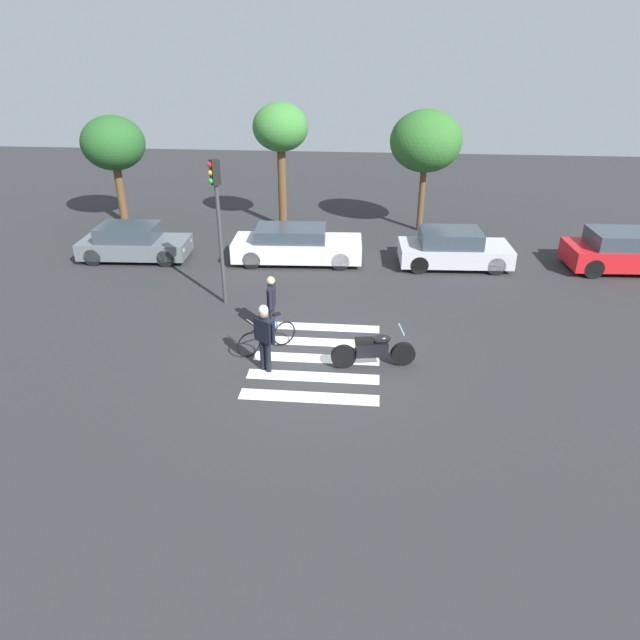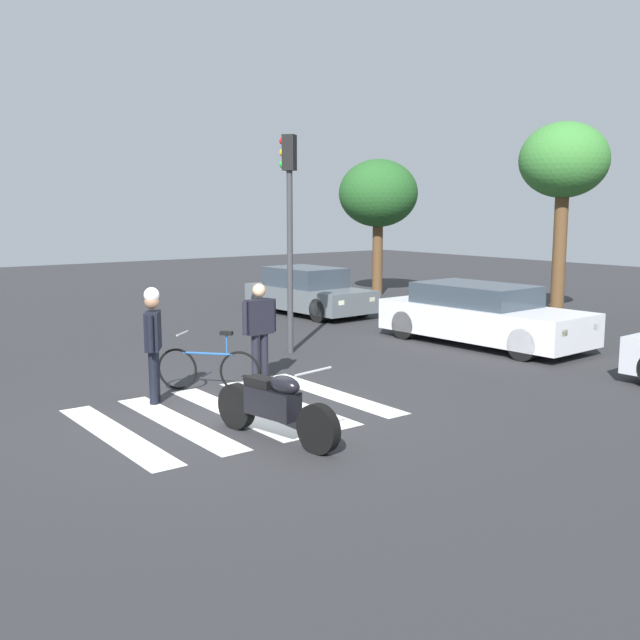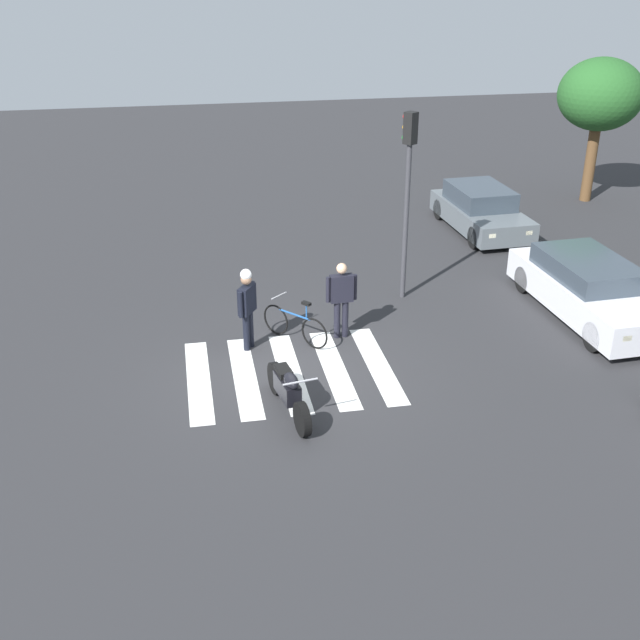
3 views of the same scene
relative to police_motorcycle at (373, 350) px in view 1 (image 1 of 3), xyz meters
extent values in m
plane|color=#2B2B2D|center=(-1.45, 0.24, -0.45)|extent=(60.00, 60.00, 0.00)
cylinder|color=black|center=(0.75, 0.13, -0.14)|extent=(0.64, 0.25, 0.62)
cylinder|color=black|center=(-0.74, -0.13, -0.14)|extent=(0.64, 0.25, 0.62)
cube|color=black|center=(-0.04, -0.01, 0.04)|extent=(0.84, 0.42, 0.36)
ellipsoid|color=black|center=(0.18, 0.03, 0.31)|extent=(0.51, 0.32, 0.24)
cube|color=black|center=(-0.24, -0.04, 0.28)|extent=(0.48, 0.31, 0.12)
cylinder|color=#A5A5AD|center=(0.67, 0.12, 0.56)|extent=(0.14, 0.62, 0.04)
torus|color=black|center=(-3.21, 0.20, -0.11)|extent=(0.55, 0.48, 0.69)
torus|color=black|center=(-2.39, 0.91, -0.11)|extent=(0.55, 0.48, 0.69)
cylinder|color=#1E4C8C|center=(-2.80, 0.56, 0.17)|extent=(0.66, 0.58, 0.04)
cylinder|color=#1E4C8C|center=(-2.55, 0.77, 0.34)|extent=(0.05, 0.05, 0.34)
cube|color=black|center=(-2.55, 0.77, 0.52)|extent=(0.22, 0.21, 0.06)
cylinder|color=#99999E|center=(-3.12, 0.27, 0.49)|extent=(0.32, 0.37, 0.03)
cylinder|color=black|center=(-2.82, 1.48, -0.03)|extent=(0.14, 0.14, 0.84)
cylinder|color=black|center=(-2.83, 1.66, -0.03)|extent=(0.14, 0.14, 0.84)
cube|color=black|center=(-2.82, 1.57, 0.68)|extent=(0.23, 0.50, 0.60)
sphere|color=tan|center=(-2.82, 1.57, 1.14)|extent=(0.23, 0.23, 0.23)
cylinder|color=black|center=(-2.80, 1.28, 0.68)|extent=(0.09, 0.09, 0.57)
cylinder|color=black|center=(-2.84, 1.86, 0.68)|extent=(0.09, 0.09, 0.57)
cylinder|color=black|center=(-2.58, -0.50, -0.04)|extent=(0.14, 0.14, 0.83)
cylinder|color=black|center=(-2.73, -0.40, -0.04)|extent=(0.14, 0.14, 0.83)
cube|color=black|center=(-2.65, -0.45, 0.67)|extent=(0.52, 0.43, 0.59)
sphere|color=#8C664C|center=(-2.65, -0.45, 1.11)|extent=(0.22, 0.22, 0.22)
cylinder|color=black|center=(-2.41, -0.60, 0.67)|extent=(0.09, 0.09, 0.56)
cylinder|color=black|center=(-2.90, -0.29, 0.67)|extent=(0.09, 0.09, 0.56)
sphere|color=white|center=(-2.65, -0.45, 1.22)|extent=(0.24, 0.24, 0.24)
cube|color=silver|center=(-1.45, -1.56, -0.45)|extent=(3.25, 0.45, 0.01)
cube|color=silver|center=(-1.45, -0.66, -0.45)|extent=(3.25, 0.45, 0.01)
cube|color=silver|center=(-1.45, 0.24, -0.45)|extent=(3.25, 0.45, 0.01)
cube|color=silver|center=(-1.45, 1.14, -0.45)|extent=(3.25, 0.45, 0.01)
cube|color=silver|center=(-1.45, 2.04, -0.45)|extent=(3.25, 0.45, 0.01)
cylinder|color=black|center=(-7.61, 7.89, -0.14)|extent=(0.64, 0.25, 0.63)
cylinder|color=black|center=(-7.53, 6.41, -0.14)|extent=(0.64, 0.25, 0.63)
cylinder|color=black|center=(-10.28, 7.76, -0.14)|extent=(0.64, 0.25, 0.63)
cylinder|color=black|center=(-10.21, 6.28, -0.14)|extent=(0.64, 0.25, 0.63)
cube|color=slate|center=(-8.91, 7.09, 0.02)|extent=(4.02, 1.90, 0.60)
cube|color=#333D47|center=(-9.10, 7.08, 0.58)|extent=(2.20, 1.61, 0.54)
cube|color=#F2EDCC|center=(-7.01, 7.73, 0.11)|extent=(0.09, 0.20, 0.12)
cube|color=#F2EDCC|center=(-6.95, 6.64, 0.11)|extent=(0.09, 0.20, 0.12)
cylinder|color=black|center=(-1.30, 8.20, -0.13)|extent=(0.66, 0.25, 0.65)
cylinder|color=black|center=(-1.22, 6.64, -0.13)|extent=(0.66, 0.25, 0.65)
cylinder|color=black|center=(-4.47, 8.04, -0.13)|extent=(0.66, 0.25, 0.65)
cylinder|color=black|center=(-4.40, 6.48, -0.13)|extent=(0.66, 0.25, 0.65)
cube|color=silver|center=(-2.85, 7.34, 0.07)|extent=(4.76, 2.01, 0.69)
cube|color=#333D47|center=(-3.08, 7.33, 0.64)|extent=(2.60, 1.69, 0.45)
cube|color=#F2EDCC|center=(-0.58, 8.03, 0.17)|extent=(0.09, 0.20, 0.12)
cube|color=#F2EDCC|center=(-0.52, 6.89, 0.17)|extent=(0.09, 0.20, 0.12)
cylinder|color=black|center=(4.15, 8.27, -0.13)|extent=(0.65, 0.25, 0.64)
cylinder|color=black|center=(4.23, 6.68, -0.13)|extent=(0.65, 0.25, 0.64)
cylinder|color=black|center=(1.48, 8.14, -0.13)|extent=(0.65, 0.25, 0.64)
cylinder|color=black|center=(1.55, 6.55, -0.13)|extent=(0.65, 0.25, 0.64)
cube|color=#B7BAC1|center=(2.85, 7.41, 0.04)|extent=(4.02, 2.00, 0.63)
cube|color=#333D47|center=(2.66, 7.40, 0.62)|extent=(2.20, 1.70, 0.54)
cube|color=#F2EDCC|center=(4.75, 8.09, 0.13)|extent=(0.09, 0.20, 0.12)
cube|color=#F2EDCC|center=(4.81, 6.93, 0.13)|extent=(0.09, 0.20, 0.12)
cylinder|color=black|center=(7.42, 8.35, -0.11)|extent=(0.69, 0.25, 0.68)
cylinder|color=black|center=(7.51, 6.68, -0.11)|extent=(0.69, 0.25, 0.68)
cube|color=red|center=(8.81, 7.58, 0.09)|extent=(4.06, 2.09, 0.70)
cube|color=#333D47|center=(8.62, 7.57, 0.70)|extent=(2.22, 1.77, 0.53)
cylinder|color=#38383D|center=(-4.65, 3.47, 1.40)|extent=(0.12, 0.12, 3.70)
cube|color=black|center=(-4.65, 3.47, 3.60)|extent=(0.33, 0.33, 0.70)
sphere|color=red|center=(-4.75, 3.40, 3.83)|extent=(0.16, 0.16, 0.16)
sphere|color=orange|center=(-4.75, 3.40, 3.60)|extent=(0.16, 0.16, 0.16)
sphere|color=green|center=(-4.75, 3.40, 3.37)|extent=(0.16, 0.16, 0.16)
cylinder|color=brown|center=(-11.26, 11.69, 0.77)|extent=(0.35, 0.35, 2.45)
ellipsoid|color=#235623|center=(-11.26, 11.69, 3.00)|extent=(2.67, 2.67, 2.27)
cylinder|color=brown|center=(-4.04, 11.69, 1.21)|extent=(0.35, 0.35, 3.33)
ellipsoid|color=#387A33|center=(-4.04, 11.69, 3.74)|extent=(2.29, 2.29, 1.95)
cylinder|color=brown|center=(1.88, 11.69, 0.86)|extent=(0.26, 0.26, 2.64)
ellipsoid|color=#2D6628|center=(1.88, 11.69, 3.27)|extent=(2.90, 2.90, 2.47)
camera|label=1|loc=(-0.17, -12.67, 7.04)|focal=32.35mm
camera|label=2|loc=(7.65, -5.05, 2.52)|focal=41.30mm
camera|label=3|loc=(11.97, -1.64, 7.18)|focal=43.78mm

